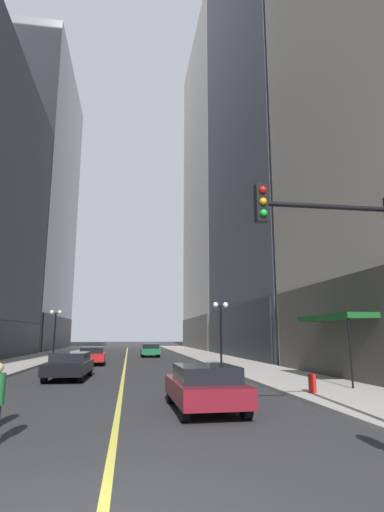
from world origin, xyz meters
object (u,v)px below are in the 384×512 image
object	(u,v)px
car_black	(70,365)
street_lamp_right_mid	(221,319)
car_green	(150,350)
street_lamp_left_far	(55,323)
traffic_light_near_right	(352,268)
car_red	(92,355)
fire_hydrant_right	(312,385)
car_maroon	(205,386)

from	to	relation	value
car_black	street_lamp_right_mid	size ratio (longest dim) A/B	1.09
car_green	street_lamp_left_far	distance (m)	10.20
car_green	traffic_light_near_right	distance (m)	34.41
car_black	street_lamp_left_far	distance (m)	16.98
car_green	traffic_light_near_right	world-z (taller)	traffic_light_near_right
car_red	traffic_light_near_right	xyz separation A→B (m)	(7.86, -23.53, 3.02)
car_black	car_green	world-z (taller)	same
car_black	car_green	bearing A→B (deg)	76.18
car_black	fire_hydrant_right	size ratio (longest dim) A/B	6.06
car_black	street_lamp_right_mid	xyz separation A→B (m)	(9.10, 5.26, 2.53)
car_black	car_maroon	bearing A→B (deg)	-61.44
car_maroon	car_black	size ratio (longest dim) A/B	0.87
car_black	car_red	bearing A→B (deg)	88.92
car_maroon	street_lamp_left_far	distance (m)	27.59
traffic_light_near_right	car_maroon	bearing A→B (deg)	127.19
car_black	traffic_light_near_right	xyz separation A→B (m)	(8.05, -13.33, 3.02)
car_maroon	fire_hydrant_right	size ratio (longest dim) A/B	5.26
car_red	fire_hydrant_right	bearing A→B (deg)	-61.97
street_lamp_right_mid	traffic_light_near_right	bearing A→B (deg)	-93.23
car_red	car_green	bearing A→B (deg)	65.11
street_lamp_right_mid	car_green	bearing A→B (deg)	104.35
car_red	traffic_light_near_right	bearing A→B (deg)	-71.53
car_maroon	fire_hydrant_right	distance (m)	4.88
car_green	fire_hydrant_right	distance (m)	28.65
car_maroon	traffic_light_near_right	distance (m)	5.57
car_maroon	street_lamp_right_mid	bearing A→B (deg)	75.39
street_lamp_right_mid	fire_hydrant_right	size ratio (longest dim) A/B	5.54
car_black	street_lamp_left_far	bearing A→B (deg)	102.72
car_red	street_lamp_right_mid	xyz separation A→B (m)	(8.91, -4.94, 2.54)
car_black	traffic_light_near_right	size ratio (longest dim) A/B	0.86
car_maroon	street_lamp_right_mid	size ratio (longest dim) A/B	0.95
traffic_light_near_right	fire_hydrant_right	size ratio (longest dim) A/B	7.06
street_lamp_left_far	fire_hydrant_right	bearing A→B (deg)	-60.85
traffic_light_near_right	fire_hydrant_right	distance (m)	6.92
car_maroon	car_green	xyz separation A→B (m)	(-0.11, 30.43, 0.00)
car_red	street_lamp_left_far	size ratio (longest dim) A/B	1.00
car_green	car_black	bearing A→B (deg)	-103.82
car_red	street_lamp_left_far	distance (m)	7.72
car_maroon	street_lamp_left_far	world-z (taller)	street_lamp_left_far
traffic_light_near_right	street_lamp_left_far	world-z (taller)	traffic_light_near_right
street_lamp_left_far	street_lamp_right_mid	distance (m)	16.95
street_lamp_left_far	car_black	bearing A→B (deg)	-77.28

